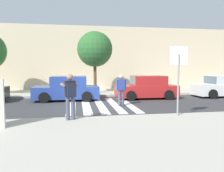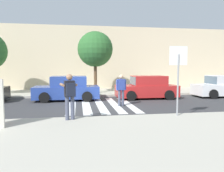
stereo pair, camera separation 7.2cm
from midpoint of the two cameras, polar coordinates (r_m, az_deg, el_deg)
name	(u,v)px [view 2 (the right image)]	position (r m, az deg, el deg)	size (l,w,h in m)	color
ground_plane	(101,106)	(12.17, -2.78, -5.13)	(120.00, 120.00, 0.00)	#38383A
sidewalk_near	(124,142)	(6.20, 3.50, -14.35)	(60.00, 6.00, 0.14)	#B2AD9E
sidewalk_far	(93,92)	(18.08, -4.80, -1.63)	(60.00, 4.80, 0.14)	#B2AD9E
building_facade_far	(90,59)	(22.37, -5.65, 7.01)	(56.00, 4.00, 5.91)	beige
crosswalk_stripe_0	(72,106)	(12.30, -10.34, -5.07)	(0.44, 5.20, 0.01)	silver
crosswalk_stripe_1	(86,105)	(12.31, -6.60, -5.02)	(0.44, 5.20, 0.01)	silver
crosswalk_stripe_2	(100,105)	(12.36, -2.88, -4.95)	(0.44, 5.20, 0.01)	silver
crosswalk_stripe_3	(114,105)	(12.47, 0.79, -4.86)	(0.44, 5.20, 0.01)	silver
crosswalk_stripe_4	(128,104)	(12.63, 4.39, -4.75)	(0.44, 5.20, 0.01)	silver
stop_sign	(178,65)	(9.26, 17.12, 5.23)	(0.76, 0.08, 2.83)	gray
photographer_with_backpack	(70,93)	(8.29, -10.73, -1.74)	(0.70, 0.92, 1.72)	#474C60
pedestrian_crossing	(121,88)	(11.95, 2.58, -0.59)	(0.57, 0.31, 1.72)	#474C60
parked_car_blue	(67,89)	(14.30, -11.45, -0.79)	(4.10, 1.92, 1.55)	#284293
parked_car_red	(147,88)	(15.03, 9.26, -0.49)	(4.10, 1.92, 1.55)	red
parked_car_white	(223,87)	(17.64, 27.10, -0.17)	(4.10, 1.92, 1.55)	white
street_tree_center	(95,49)	(16.98, -4.27, 9.53)	(2.70, 2.70, 4.72)	brown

